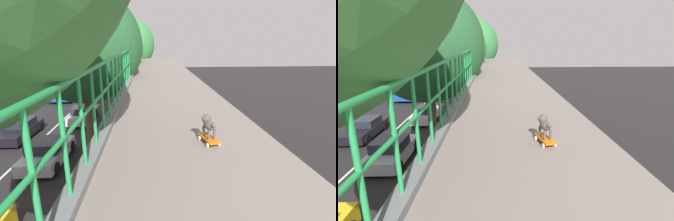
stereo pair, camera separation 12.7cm
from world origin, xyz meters
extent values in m
cube|color=gray|center=(1.06, 0.00, 5.07)|extent=(2.72, 36.75, 0.38)
cube|color=slate|center=(-0.25, 0.00, 5.31)|extent=(0.20, 34.91, 0.10)
cylinder|color=#219248|center=(-0.25, 0.00, 6.37)|extent=(0.06, 34.91, 0.06)
cylinder|color=#219248|center=(-0.25, 0.00, 5.92)|extent=(0.04, 34.91, 0.04)
cylinder|color=#219248|center=(-0.25, -1.22, 5.87)|extent=(0.04, 0.04, 1.01)
cylinder|color=#219248|center=(-0.25, -0.61, 5.87)|extent=(0.04, 0.04, 1.01)
cylinder|color=#219248|center=(-0.25, 0.00, 5.87)|extent=(0.04, 0.04, 1.01)
cylinder|color=#219248|center=(-0.25, 0.61, 5.87)|extent=(0.04, 0.04, 1.01)
cylinder|color=#219248|center=(-0.25, 1.22, 5.87)|extent=(0.04, 0.04, 1.01)
cylinder|color=#219248|center=(-0.25, 1.83, 5.87)|extent=(0.04, 0.04, 1.01)
cylinder|color=#219248|center=(-0.25, 2.44, 5.87)|extent=(0.04, 0.04, 1.01)
cylinder|color=#219248|center=(-0.25, 3.05, 5.87)|extent=(0.04, 0.04, 1.01)
cylinder|color=#219248|center=(-0.25, 3.66, 5.87)|extent=(0.04, 0.04, 1.01)
cylinder|color=#219248|center=(-0.25, 4.27, 5.87)|extent=(0.04, 0.04, 1.01)
cylinder|color=#219248|center=(-0.25, 4.88, 5.87)|extent=(0.04, 0.04, 1.01)
cylinder|color=#219248|center=(-0.25, 5.49, 5.87)|extent=(0.04, 0.04, 1.01)
cylinder|color=#219248|center=(-0.25, 6.10, 5.87)|extent=(0.04, 0.04, 1.01)
cylinder|color=#219248|center=(-0.25, 6.71, 5.87)|extent=(0.04, 0.04, 1.01)
cylinder|color=#219248|center=(-0.25, 7.32, 5.87)|extent=(0.04, 0.04, 1.01)
cylinder|color=#219248|center=(-0.25, 7.93, 5.87)|extent=(0.04, 0.04, 1.01)
cylinder|color=#219248|center=(-0.25, 8.54, 5.87)|extent=(0.04, 0.04, 1.01)
cylinder|color=#219248|center=(-0.25, 9.15, 5.87)|extent=(0.04, 0.04, 1.01)
cylinder|color=#219248|center=(-0.25, 9.76, 5.87)|extent=(0.04, 0.04, 1.01)
cylinder|color=#219248|center=(-0.25, 10.37, 5.87)|extent=(0.04, 0.04, 1.01)
cylinder|color=#219248|center=(-0.25, 10.98, 5.87)|extent=(0.04, 0.04, 1.01)
cylinder|color=#219248|center=(-0.25, 11.59, 5.87)|extent=(0.04, 0.04, 1.01)
cylinder|color=#219248|center=(-0.25, 12.20, 5.87)|extent=(0.04, 0.04, 1.01)
cylinder|color=#219248|center=(-0.25, 12.81, 5.87)|extent=(0.04, 0.04, 1.01)
cylinder|color=#219248|center=(-0.25, 13.42, 5.87)|extent=(0.04, 0.04, 1.01)
cylinder|color=#219248|center=(-0.25, 14.03, 5.87)|extent=(0.04, 0.04, 1.01)
cylinder|color=#219248|center=(-0.25, 14.64, 5.87)|extent=(0.04, 0.04, 1.01)
cylinder|color=#219248|center=(-0.25, 15.25, 5.87)|extent=(0.04, 0.04, 1.01)
cylinder|color=#219248|center=(-0.25, 15.86, 5.87)|extent=(0.04, 0.04, 1.01)
cylinder|color=#219248|center=(-0.25, 16.47, 5.87)|extent=(0.04, 0.04, 1.01)
cylinder|color=#219248|center=(-0.25, 17.08, 5.87)|extent=(0.04, 0.04, 1.01)
cube|color=#AFB4BB|center=(-5.29, 10.67, 0.52)|extent=(1.84, 4.12, 0.64)
cube|color=#1E232B|center=(-5.29, 10.55, 1.11)|extent=(1.66, 1.74, 0.56)
cylinder|color=black|center=(-4.41, 12.05, 0.34)|extent=(0.19, 0.67, 0.67)
cylinder|color=black|center=(-6.17, 12.05, 0.34)|extent=(0.19, 0.67, 0.67)
cylinder|color=black|center=(-4.41, 9.29, 0.34)|extent=(0.19, 0.67, 0.67)
cylinder|color=black|center=(-6.17, 9.29, 0.34)|extent=(0.19, 0.67, 0.67)
cube|color=black|center=(-8.77, 14.56, 0.50)|extent=(1.86, 4.27, 0.60)
cube|color=#1E232B|center=(-8.77, 14.86, 1.04)|extent=(1.68, 1.75, 0.49)
cylinder|color=black|center=(-7.88, 13.17, 0.33)|extent=(0.20, 0.67, 0.67)
cylinder|color=black|center=(-9.66, 13.17, 0.33)|extent=(0.20, 0.67, 0.67)
cylinder|color=black|center=(-7.88, 15.96, 0.33)|extent=(0.20, 0.67, 0.67)
cylinder|color=black|center=(-9.66, 15.96, 0.33)|extent=(0.20, 0.67, 0.67)
cube|color=silver|center=(-5.23, 18.15, 0.51)|extent=(1.66, 4.13, 0.62)
cube|color=#1E232B|center=(-5.23, 17.89, 1.08)|extent=(1.42, 1.72, 0.52)
cylinder|color=black|center=(-4.44, 19.49, 0.34)|extent=(0.21, 0.68, 0.68)
cylinder|color=black|center=(-6.02, 19.49, 0.34)|extent=(0.21, 0.68, 0.68)
cylinder|color=black|center=(-4.44, 16.82, 0.34)|extent=(0.21, 0.68, 0.68)
cylinder|color=black|center=(-6.02, 16.82, 0.34)|extent=(0.21, 0.68, 0.68)
cube|color=navy|center=(-9.18, 29.45, 1.64)|extent=(2.53, 10.92, 2.71)
cube|color=black|center=(-9.18, 29.45, 2.11)|extent=(2.55, 10.05, 0.70)
cylinder|color=black|center=(-7.96, 33.27, 0.48)|extent=(0.28, 0.96, 0.96)
cylinder|color=black|center=(-10.39, 33.27, 0.48)|extent=(0.28, 0.96, 0.96)
cylinder|color=black|center=(-7.96, 26.45, 0.48)|extent=(0.28, 0.96, 0.96)
cylinder|color=black|center=(-10.39, 26.45, 0.48)|extent=(0.28, 0.96, 0.96)
cylinder|color=#4E4232|center=(-2.20, 8.14, 2.58)|extent=(0.37, 0.37, 5.15)
ellipsoid|color=#24562D|center=(-2.20, 8.14, 6.49)|extent=(4.85, 4.85, 4.74)
cylinder|color=#494421|center=(-1.82, 14.03, 2.53)|extent=(0.41, 0.41, 5.07)
ellipsoid|color=#377938|center=(-1.82, 14.03, 6.15)|extent=(3.91, 3.91, 2.97)
cylinder|color=#483C20|center=(-2.02, 19.00, 2.35)|extent=(0.44, 0.44, 4.69)
ellipsoid|color=#348241|center=(-2.02, 19.00, 6.32)|extent=(5.90, 5.90, 4.81)
cube|color=orange|center=(1.36, 0.69, 5.34)|extent=(0.25, 0.46, 0.02)
cylinder|color=silver|center=(1.42, 0.85, 5.30)|extent=(0.04, 0.07, 0.07)
cylinder|color=silver|center=(1.25, 0.81, 5.30)|extent=(0.04, 0.07, 0.07)
cylinder|color=silver|center=(1.48, 0.57, 5.30)|extent=(0.04, 0.07, 0.07)
cylinder|color=silver|center=(1.31, 0.53, 5.30)|extent=(0.04, 0.07, 0.07)
cylinder|color=#51484B|center=(1.39, 0.80, 5.43)|extent=(0.04, 0.04, 0.15)
cylinder|color=#51484B|center=(1.30, 0.78, 5.43)|extent=(0.04, 0.04, 0.15)
cylinder|color=#51484B|center=(1.43, 0.62, 5.43)|extent=(0.04, 0.04, 0.15)
cylinder|color=#51484B|center=(1.34, 0.60, 5.43)|extent=(0.04, 0.04, 0.15)
ellipsoid|color=#51484B|center=(1.36, 0.70, 5.54)|extent=(0.20, 0.27, 0.13)
sphere|color=#51484B|center=(1.34, 0.80, 5.61)|extent=(0.14, 0.14, 0.14)
ellipsoid|color=#564D54|center=(1.33, 0.86, 5.60)|extent=(0.06, 0.07, 0.04)
sphere|color=#51484B|center=(1.39, 0.81, 5.63)|extent=(0.06, 0.06, 0.06)
sphere|color=#51484B|center=(1.29, 0.79, 5.63)|extent=(0.06, 0.06, 0.06)
sphere|color=#51484B|center=(1.39, 0.57, 5.58)|extent=(0.07, 0.07, 0.07)
camera|label=1|loc=(0.52, -2.72, 6.75)|focal=26.90mm
camera|label=2|loc=(0.64, -2.72, 6.75)|focal=26.90mm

